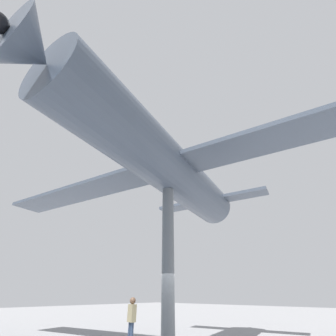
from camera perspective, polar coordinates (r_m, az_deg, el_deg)
support_pylon_central at (r=8.79m, az=-0.00°, el=-22.92°), size 0.46×0.46×5.73m
suspended_airplane at (r=9.88m, az=-0.56°, el=0.51°), size 21.30×13.53×2.88m
visitor_person at (r=11.58m, az=-9.22°, el=-33.32°), size 0.44×0.30×1.75m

